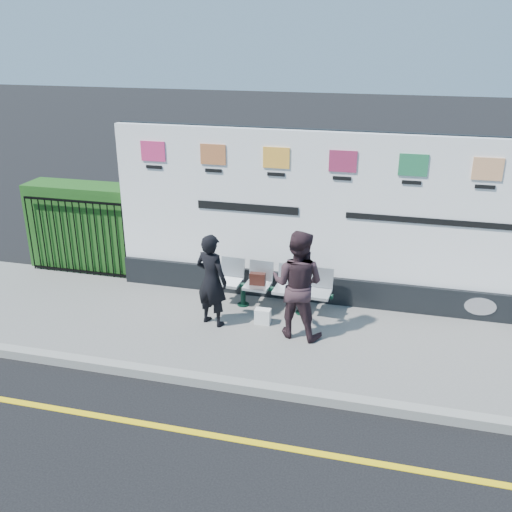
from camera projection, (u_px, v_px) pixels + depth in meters
The scene contains 12 objects.
ground at pixel (256, 443), 6.89m from camera, with size 80.00×80.00×0.00m, color black.
pavement at pixel (294, 338), 9.12m from camera, with size 14.00×3.00×0.12m, color slate.
kerb at pixel (274, 391), 7.77m from camera, with size 14.00×0.18×0.14m, color gray.
yellow_line at pixel (256, 443), 6.89m from camera, with size 14.00×0.10×0.01m, color yellow.
billboard at pixel (339, 233), 9.71m from camera, with size 8.00×0.30×3.00m.
hedge at pixel (87, 226), 11.44m from camera, with size 2.35×0.70×1.70m, color #1D4D17.
railing at pixel (76, 237), 11.06m from camera, with size 2.05×0.06×1.54m, color black, non-canonical shape.
bench at pixel (272, 298), 9.84m from camera, with size 2.01×0.53×0.43m, color #B3B8BC, non-canonical shape.
woman_left at pixel (212, 280), 9.16m from camera, with size 0.57×0.37×1.56m, color black.
woman_right at pixel (298, 284), 8.79m from camera, with size 0.85×0.66×1.74m, color #312026.
handbag_brown at pixel (257, 279), 9.79m from camera, with size 0.27×0.12×0.21m, color black.
carrier_bag_white at pixel (263, 316), 9.39m from camera, with size 0.26×0.15×0.26m, color silver.
Camera 1 is at (1.36, -5.38, 4.67)m, focal length 40.00 mm.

